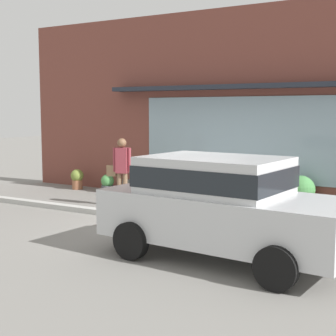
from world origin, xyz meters
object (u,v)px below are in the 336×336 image
potted_plant_window_left (155,182)px  potted_plant_window_right (77,178)px  pedestrian_with_handbag (121,167)px  potted_plant_by_entrance (301,192)px  potted_plant_trailing_edge (190,181)px  parked_car_silver (221,202)px  fire_hydrant (151,193)px  potted_plant_window_center (108,183)px

potted_plant_window_left → potted_plant_window_right: potted_plant_window_left is taller
pedestrian_with_handbag → potted_plant_by_entrance: pedestrian_with_handbag is taller
potted_plant_by_entrance → potted_plant_trailing_edge: 3.15m
parked_car_silver → potted_plant_window_left: size_ratio=5.29×
potted_plant_trailing_edge → pedestrian_with_handbag: bearing=-116.4°
potted_plant_window_left → potted_plant_trailing_edge: (0.94, 0.34, 0.06)m
pedestrian_with_handbag → potted_plant_trailing_edge: bearing=-134.7°
pedestrian_with_handbag → potted_plant_window_left: (0.02, 1.59, -0.59)m
potted_plant_by_entrance → potted_plant_window_right: size_ratio=1.38×
pedestrian_with_handbag → potted_plant_window_right: 3.32m
fire_hydrant → potted_plant_window_left: 1.68m
fire_hydrant → potted_plant_window_center: 2.91m
parked_car_silver → pedestrian_with_handbag: bearing=149.1°
fire_hydrant → potted_plant_trailing_edge: (0.14, 1.81, 0.09)m
fire_hydrant → potted_plant_window_left: (-0.80, 1.48, 0.02)m
parked_car_silver → potted_plant_window_center: 7.34m
potted_plant_window_center → potted_plant_trailing_edge: bearing=6.8°
potted_plant_window_right → potted_plant_by_entrance: bearing=1.5°
potted_plant_window_left → potted_plant_window_center: 1.70m
potted_plant_window_right → pedestrian_with_handbag: bearing=-29.4°
potted_plant_window_right → potted_plant_window_left: bearing=-0.0°
pedestrian_with_handbag → parked_car_silver: 5.01m
potted_plant_by_entrance → potted_plant_window_right: potted_plant_by_entrance is taller
pedestrian_with_handbag → potted_plant_by_entrance: 4.50m
potted_plant_by_entrance → potted_plant_window_center: bearing=-178.4°
potted_plant_window_right → potted_plant_trailing_edge: (3.79, 0.34, 0.15)m
pedestrian_with_handbag → potted_plant_by_entrance: bearing=-174.8°
potted_plant_window_right → potted_plant_trailing_edge: bearing=5.1°
parked_car_silver → potted_plant_window_center: size_ratio=7.76×
parked_car_silver → potted_plant_by_entrance: 4.70m
pedestrian_with_handbag → parked_car_silver: (4.08, -2.90, -0.07)m
fire_hydrant → pedestrian_with_handbag: 1.03m
potted_plant_window_center → potted_plant_window_left: bearing=-0.7°
potted_plant_trailing_edge → parked_car_silver: bearing=-57.1°
pedestrian_with_handbag → potted_plant_window_center: size_ratio=3.22×
pedestrian_with_handbag → potted_plant_trailing_edge: pedestrian_with_handbag is taller
pedestrian_with_handbag → potted_plant_window_right: size_ratio=2.78×
potted_plant_by_entrance → potted_plant_window_right: 6.94m
parked_car_silver → potted_plant_window_left: bearing=136.6°
parked_car_silver → potted_plant_trailing_edge: (-3.12, 4.83, -0.45)m
potted_plant_window_center → parked_car_silver: bearing=-38.1°
fire_hydrant → parked_car_silver: parked_car_silver is taller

